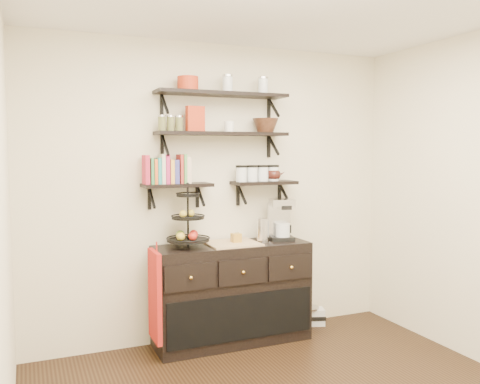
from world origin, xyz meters
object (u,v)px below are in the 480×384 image
at_px(sideboard, 232,293).
at_px(fruit_stand, 188,226).
at_px(radio, 309,316).
at_px(coffee_maker, 280,220).

bearing_deg(sideboard, fruit_stand, 179.43).
xyz_separation_m(fruit_stand, radio, (1.29, 0.12, -1.00)).
distance_m(sideboard, fruit_stand, 0.75).
bearing_deg(sideboard, radio, 8.31).
height_order(sideboard, radio, sideboard).
xyz_separation_m(sideboard, coffee_maker, (0.50, 0.03, 0.63)).
height_order(sideboard, coffee_maker, coffee_maker).
bearing_deg(coffee_maker, fruit_stand, -165.30).
bearing_deg(radio, sideboard, -152.58).
bearing_deg(fruit_stand, radio, 5.53).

